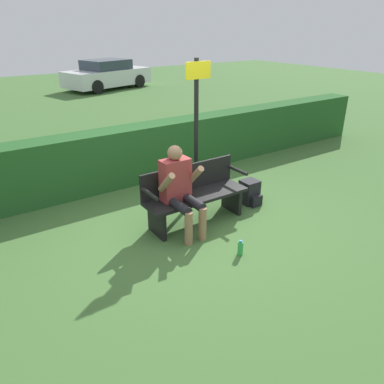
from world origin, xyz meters
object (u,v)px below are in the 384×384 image
object	(u,v)px
backpack	(250,193)
parked_car	(107,75)
person_seated	(180,187)
signpost	(197,123)
water_bottle	(240,248)
park_bench	(194,194)

from	to	relation	value
backpack	parked_car	bearing A→B (deg)	77.54
person_seated	parked_car	xyz separation A→B (m)	(4.25, 12.84, -0.07)
signpost	parked_car	bearing A→B (deg)	74.03
water_bottle	backpack	bearing A→B (deg)	43.39
park_bench	person_seated	xyz separation A→B (m)	(-0.33, -0.13, 0.24)
parked_car	signpost	bearing A→B (deg)	-121.58
backpack	parked_car	size ratio (longest dim) A/B	0.09
park_bench	signpost	size ratio (longest dim) A/B	0.70
signpost	water_bottle	bearing A→B (deg)	-105.83
park_bench	water_bottle	distance (m)	1.15
parked_car	backpack	bearing A→B (deg)	-118.07
park_bench	water_bottle	xyz separation A→B (m)	(-0.03, -1.10, -0.34)
person_seated	backpack	bearing A→B (deg)	4.09
parked_car	park_bench	bearing A→B (deg)	-122.74
water_bottle	signpost	size ratio (longest dim) A/B	0.09
signpost	parked_car	xyz separation A→B (m)	(3.47, 12.12, -0.71)
water_bottle	signpost	xyz separation A→B (m)	(0.48, 1.68, 1.23)
person_seated	park_bench	bearing A→B (deg)	21.02
person_seated	water_bottle	size ratio (longest dim) A/B	6.05
person_seated	parked_car	size ratio (longest dim) A/B	0.30
backpack	parked_car	world-z (taller)	parked_car
signpost	parked_car	size ratio (longest dim) A/B	0.54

